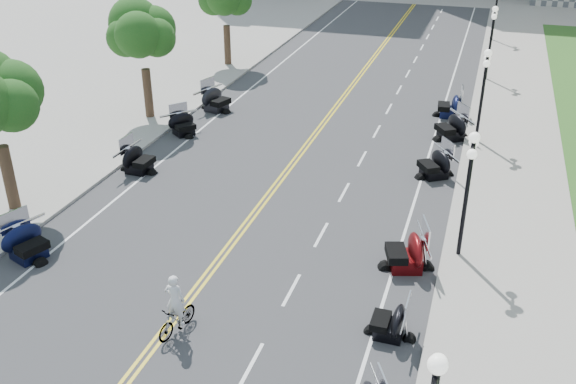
% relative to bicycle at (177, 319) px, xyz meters
% --- Properties ---
extents(ground, '(160.00, 160.00, 0.00)m').
position_rel_bicycle_xyz_m(ground, '(-0.43, 3.28, -0.52)').
color(ground, gray).
extents(road, '(16.00, 90.00, 0.01)m').
position_rel_bicycle_xyz_m(road, '(-0.43, 13.28, -0.52)').
color(road, '#333335').
rests_on(road, ground).
extents(centerline_yellow_a, '(0.12, 90.00, 0.00)m').
position_rel_bicycle_xyz_m(centerline_yellow_a, '(-0.55, 13.28, -0.51)').
color(centerline_yellow_a, yellow).
rests_on(centerline_yellow_a, road).
extents(centerline_yellow_b, '(0.12, 90.00, 0.00)m').
position_rel_bicycle_xyz_m(centerline_yellow_b, '(-0.31, 13.28, -0.51)').
color(centerline_yellow_b, yellow).
rests_on(centerline_yellow_b, road).
extents(edge_line_north, '(0.12, 90.00, 0.00)m').
position_rel_bicycle_xyz_m(edge_line_north, '(5.97, 13.28, -0.51)').
color(edge_line_north, white).
rests_on(edge_line_north, road).
extents(edge_line_south, '(0.12, 90.00, 0.00)m').
position_rel_bicycle_xyz_m(edge_line_south, '(-6.83, 13.28, -0.51)').
color(edge_line_south, white).
rests_on(edge_line_south, road).
extents(lane_dash_5, '(0.12, 2.00, 0.00)m').
position_rel_bicycle_xyz_m(lane_dash_5, '(2.77, -0.72, -0.51)').
color(lane_dash_5, white).
rests_on(lane_dash_5, road).
extents(lane_dash_6, '(0.12, 2.00, 0.00)m').
position_rel_bicycle_xyz_m(lane_dash_6, '(2.77, 3.28, -0.51)').
color(lane_dash_6, white).
rests_on(lane_dash_6, road).
extents(lane_dash_7, '(0.12, 2.00, 0.00)m').
position_rel_bicycle_xyz_m(lane_dash_7, '(2.77, 7.28, -0.51)').
color(lane_dash_7, white).
rests_on(lane_dash_7, road).
extents(lane_dash_8, '(0.12, 2.00, 0.00)m').
position_rel_bicycle_xyz_m(lane_dash_8, '(2.77, 11.28, -0.51)').
color(lane_dash_8, white).
rests_on(lane_dash_8, road).
extents(lane_dash_9, '(0.12, 2.00, 0.00)m').
position_rel_bicycle_xyz_m(lane_dash_9, '(2.77, 15.28, -0.51)').
color(lane_dash_9, white).
rests_on(lane_dash_9, road).
extents(lane_dash_10, '(0.12, 2.00, 0.00)m').
position_rel_bicycle_xyz_m(lane_dash_10, '(2.77, 19.28, -0.51)').
color(lane_dash_10, white).
rests_on(lane_dash_10, road).
extents(lane_dash_11, '(0.12, 2.00, 0.00)m').
position_rel_bicycle_xyz_m(lane_dash_11, '(2.77, 23.28, -0.51)').
color(lane_dash_11, white).
rests_on(lane_dash_11, road).
extents(lane_dash_12, '(0.12, 2.00, 0.00)m').
position_rel_bicycle_xyz_m(lane_dash_12, '(2.77, 27.28, -0.51)').
color(lane_dash_12, white).
rests_on(lane_dash_12, road).
extents(lane_dash_13, '(0.12, 2.00, 0.00)m').
position_rel_bicycle_xyz_m(lane_dash_13, '(2.77, 31.28, -0.51)').
color(lane_dash_13, white).
rests_on(lane_dash_13, road).
extents(lane_dash_14, '(0.12, 2.00, 0.00)m').
position_rel_bicycle_xyz_m(lane_dash_14, '(2.77, 35.28, -0.51)').
color(lane_dash_14, white).
rests_on(lane_dash_14, road).
extents(lane_dash_15, '(0.12, 2.00, 0.00)m').
position_rel_bicycle_xyz_m(lane_dash_15, '(2.77, 39.28, -0.51)').
color(lane_dash_15, white).
rests_on(lane_dash_15, road).
extents(lane_dash_16, '(0.12, 2.00, 0.00)m').
position_rel_bicycle_xyz_m(lane_dash_16, '(2.77, 43.28, -0.51)').
color(lane_dash_16, white).
rests_on(lane_dash_16, road).
extents(lane_dash_17, '(0.12, 2.00, 0.00)m').
position_rel_bicycle_xyz_m(lane_dash_17, '(2.77, 47.28, -0.51)').
color(lane_dash_17, white).
rests_on(lane_dash_17, road).
extents(lane_dash_18, '(0.12, 2.00, 0.00)m').
position_rel_bicycle_xyz_m(lane_dash_18, '(2.77, 51.28, -0.51)').
color(lane_dash_18, white).
rests_on(lane_dash_18, road).
extents(lane_dash_19, '(0.12, 2.00, 0.00)m').
position_rel_bicycle_xyz_m(lane_dash_19, '(2.77, 55.28, -0.51)').
color(lane_dash_19, white).
rests_on(lane_dash_19, road).
extents(sidewalk_north, '(5.00, 90.00, 0.15)m').
position_rel_bicycle_xyz_m(sidewalk_north, '(10.07, 13.28, -0.45)').
color(sidewalk_north, '#9E9991').
rests_on(sidewalk_north, ground).
extents(sidewalk_south, '(5.00, 90.00, 0.15)m').
position_rel_bicycle_xyz_m(sidewalk_south, '(-10.93, 13.28, -0.45)').
color(sidewalk_south, '#9E9991').
rests_on(sidewalk_south, ground).
extents(street_lamp_2, '(0.50, 1.20, 4.90)m').
position_rel_bicycle_xyz_m(street_lamp_2, '(8.17, 7.28, 2.08)').
color(street_lamp_2, black).
rests_on(street_lamp_2, sidewalk_north).
extents(street_lamp_3, '(0.50, 1.20, 4.90)m').
position_rel_bicycle_xyz_m(street_lamp_3, '(8.17, 19.28, 2.08)').
color(street_lamp_3, black).
rests_on(street_lamp_3, sidewalk_north).
extents(street_lamp_4, '(0.50, 1.20, 4.90)m').
position_rel_bicycle_xyz_m(street_lamp_4, '(8.17, 31.28, 2.08)').
color(street_lamp_4, black).
rests_on(street_lamp_4, sidewalk_north).
extents(street_lamp_5, '(0.50, 1.20, 4.90)m').
position_rel_bicycle_xyz_m(street_lamp_5, '(8.17, 43.28, 2.08)').
color(street_lamp_5, black).
rests_on(street_lamp_5, sidewalk_north).
extents(tree_3, '(4.80, 4.80, 9.20)m').
position_rel_bicycle_xyz_m(tree_3, '(-10.43, 17.28, 4.23)').
color(tree_3, '#235619').
rests_on(tree_3, sidewalk_south).
extents(tree_4, '(4.80, 4.80, 9.20)m').
position_rel_bicycle_xyz_m(tree_4, '(-10.43, 29.28, 4.23)').
color(tree_4, '#235619').
rests_on(tree_4, sidewalk_south).
extents(motorcycle_n_5, '(1.78, 1.78, 1.23)m').
position_rel_bicycle_xyz_m(motorcycle_n_5, '(6.44, 1.90, 0.09)').
color(motorcycle_n_5, black).
rests_on(motorcycle_n_5, road).
extents(motorcycle_n_6, '(2.80, 2.80, 1.56)m').
position_rel_bicycle_xyz_m(motorcycle_n_6, '(6.35, 5.91, 0.25)').
color(motorcycle_n_6, '#590A0C').
rests_on(motorcycle_n_6, road).
extents(motorcycle_n_8, '(2.91, 2.91, 1.47)m').
position_rel_bicycle_xyz_m(motorcycle_n_8, '(6.48, 14.25, 0.21)').
color(motorcycle_n_8, black).
rests_on(motorcycle_n_8, road).
extents(motorcycle_n_9, '(3.09, 3.09, 1.56)m').
position_rel_bicycle_xyz_m(motorcycle_n_9, '(6.80, 19.38, 0.26)').
color(motorcycle_n_9, black).
rests_on(motorcycle_n_9, road).
extents(motorcycle_n_10, '(2.37, 2.37, 1.52)m').
position_rel_bicycle_xyz_m(motorcycle_n_10, '(6.41, 23.02, 0.23)').
color(motorcycle_n_10, black).
rests_on(motorcycle_n_10, road).
extents(motorcycle_s_5, '(2.73, 2.73, 1.48)m').
position_rel_bicycle_xyz_m(motorcycle_s_5, '(-7.36, 2.24, 0.22)').
color(motorcycle_s_5, black).
rests_on(motorcycle_s_5, road).
extents(motorcycle_s_7, '(2.17, 2.17, 1.44)m').
position_rel_bicycle_xyz_m(motorcycle_s_7, '(-7.28, 10.42, 0.20)').
color(motorcycle_s_7, black).
rests_on(motorcycle_s_7, road).
extents(motorcycle_s_8, '(2.73, 2.73, 1.36)m').
position_rel_bicycle_xyz_m(motorcycle_s_8, '(-7.39, 15.55, 0.15)').
color(motorcycle_s_8, black).
rests_on(motorcycle_s_8, road).
extents(motorcycle_s_9, '(2.80, 2.80, 1.56)m').
position_rel_bicycle_xyz_m(motorcycle_s_9, '(-7.24, 19.75, 0.26)').
color(motorcycle_s_9, black).
rests_on(motorcycle_s_9, road).
extents(bicycle, '(0.89, 1.81, 1.05)m').
position_rel_bicycle_xyz_m(bicycle, '(0.00, 0.00, 0.00)').
color(bicycle, '#A51414').
rests_on(bicycle, road).
extents(cyclist_rider, '(0.66, 0.43, 1.81)m').
position_rel_bicycle_xyz_m(cyclist_rider, '(0.00, 0.00, 1.43)').
color(cyclist_rider, silver).
rests_on(cyclist_rider, bicycle).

